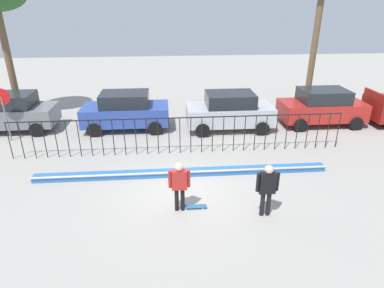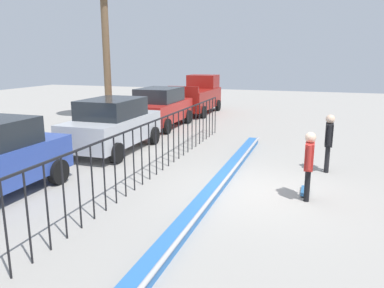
{
  "view_description": "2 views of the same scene",
  "coord_description": "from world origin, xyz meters",
  "views": [
    {
      "loc": [
        -0.56,
        -9.72,
        6.1
      ],
      "look_at": [
        0.4,
        1.69,
        1.03
      ],
      "focal_mm": 30.56,
      "sensor_mm": 36.0,
      "label": 1
    },
    {
      "loc": [
        -9.24,
        -1.21,
        3.36
      ],
      "look_at": [
        0.59,
        2.08,
        0.97
      ],
      "focal_mm": 35.51,
      "sensor_mm": 36.0,
      "label": 2
    }
  ],
  "objects": [
    {
      "name": "parked_car_red",
      "position": [
        7.58,
        6.06,
        0.97
      ],
      "size": [
        4.3,
        2.12,
        1.9
      ],
      "rotation": [
        0.0,
        0.0,
        0.04
      ],
      "color": "#B2231E",
      "rests_on": "ground"
    },
    {
      "name": "pickup_truck",
      "position": [
        12.7,
        5.8,
        1.04
      ],
      "size": [
        4.7,
        2.12,
        2.24
      ],
      "rotation": [
        0.0,
        0.0,
        0.08
      ],
      "color": "maroon",
      "rests_on": "ground"
    },
    {
      "name": "parked_car_silver",
      "position": [
        2.64,
        5.78,
        0.97
      ],
      "size": [
        4.3,
        2.12,
        1.9
      ],
      "rotation": [
        0.0,
        0.0,
        0.02
      ],
      "color": "#B7BABF",
      "rests_on": "ground"
    },
    {
      "name": "camera_operator",
      "position": [
        2.37,
        -1.57,
        1.03
      ],
      "size": [
        0.7,
        0.26,
        1.72
      ],
      "rotation": [
        0.0,
        0.0,
        2.89
      ],
      "color": "black",
      "rests_on": "ground"
    },
    {
      "name": "skateboarder",
      "position": [
        -0.23,
        -1.09,
        1.0
      ],
      "size": [
        0.67,
        0.25,
        1.66
      ],
      "rotation": [
        0.0,
        0.0,
        -0.59
      ],
      "color": "black",
      "rests_on": "ground"
    },
    {
      "name": "bowl_coping_ledge",
      "position": [
        0.0,
        1.12,
        0.12
      ],
      "size": [
        11.0,
        0.4,
        0.27
      ],
      "color": "#2D6BB7",
      "rests_on": "ground"
    },
    {
      "name": "ground_plane",
      "position": [
        0.0,
        0.0,
        0.0
      ],
      "size": [
        60.0,
        60.0,
        0.0
      ],
      "primitive_type": "plane",
      "color": "#9E9991"
    },
    {
      "name": "perimeter_fence",
      "position": [
        -0.0,
        3.13,
        1.01
      ],
      "size": [
        14.04,
        0.04,
        1.62
      ],
      "color": "black",
      "rests_on": "ground"
    },
    {
      "name": "skateboard",
      "position": [
        0.23,
        -1.04,
        0.06
      ],
      "size": [
        0.8,
        0.2,
        0.07
      ],
      "rotation": [
        0.0,
        0.0,
        -0.2
      ],
      "color": "#26598C",
      "rests_on": "ground"
    }
  ]
}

